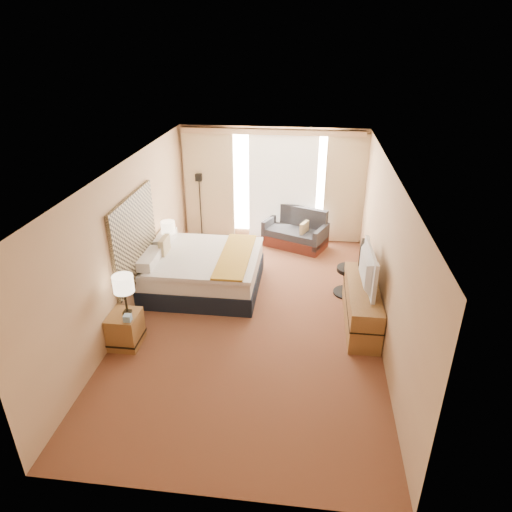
# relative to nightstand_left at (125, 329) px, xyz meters

# --- Properties ---
(floor) EXTENTS (4.20, 7.00, 0.02)m
(floor) POSITION_rel_nightstand_left_xyz_m (1.87, 1.05, -0.28)
(floor) COLOR maroon
(floor) RESTS_ON ground
(ceiling) EXTENTS (4.20, 7.00, 0.02)m
(ceiling) POSITION_rel_nightstand_left_xyz_m (1.87, 1.05, 2.33)
(ceiling) COLOR silver
(ceiling) RESTS_ON wall_back
(wall_back) EXTENTS (4.20, 0.02, 2.60)m
(wall_back) POSITION_rel_nightstand_left_xyz_m (1.87, 4.55, 1.02)
(wall_back) COLOR tan
(wall_back) RESTS_ON ground
(wall_front) EXTENTS (4.20, 0.02, 2.60)m
(wall_front) POSITION_rel_nightstand_left_xyz_m (1.87, -2.45, 1.02)
(wall_front) COLOR tan
(wall_front) RESTS_ON ground
(wall_left) EXTENTS (0.02, 7.00, 2.60)m
(wall_left) POSITION_rel_nightstand_left_xyz_m (-0.23, 1.05, 1.02)
(wall_left) COLOR tan
(wall_left) RESTS_ON ground
(wall_right) EXTENTS (0.02, 7.00, 2.60)m
(wall_right) POSITION_rel_nightstand_left_xyz_m (3.97, 1.05, 1.02)
(wall_right) COLOR tan
(wall_right) RESTS_ON ground
(headboard) EXTENTS (0.06, 1.85, 1.50)m
(headboard) POSITION_rel_nightstand_left_xyz_m (-0.19, 1.25, 1.01)
(headboard) COLOR black
(headboard) RESTS_ON wall_left
(nightstand_left) EXTENTS (0.45, 0.52, 0.55)m
(nightstand_left) POSITION_rel_nightstand_left_xyz_m (0.00, 0.00, 0.00)
(nightstand_left) COLOR #9C6638
(nightstand_left) RESTS_ON floor
(nightstand_right) EXTENTS (0.45, 0.52, 0.55)m
(nightstand_right) POSITION_rel_nightstand_left_xyz_m (0.00, 2.50, 0.00)
(nightstand_right) COLOR #9C6638
(nightstand_right) RESTS_ON floor
(media_dresser) EXTENTS (0.50, 1.80, 0.70)m
(media_dresser) POSITION_rel_nightstand_left_xyz_m (3.70, 1.05, 0.07)
(media_dresser) COLOR #9C6638
(media_dresser) RESTS_ON floor
(window) EXTENTS (2.30, 0.02, 2.30)m
(window) POSITION_rel_nightstand_left_xyz_m (2.12, 4.52, 1.04)
(window) COLOR white
(window) RESTS_ON wall_back
(curtains) EXTENTS (4.12, 0.19, 2.56)m
(curtains) POSITION_rel_nightstand_left_xyz_m (1.87, 4.44, 1.13)
(curtains) COLOR beige
(curtains) RESTS_ON floor
(bed) EXTENTS (2.09, 1.91, 1.01)m
(bed) POSITION_rel_nightstand_left_xyz_m (0.81, 1.90, 0.10)
(bed) COLOR black
(bed) RESTS_ON floor
(loveseat) EXTENTS (1.56, 1.22, 0.86)m
(loveseat) POSITION_rel_nightstand_left_xyz_m (2.48, 4.09, 0.01)
(loveseat) COLOR #4F2016
(loveseat) RESTS_ON floor
(floor_lamp) EXTENTS (0.20, 0.20, 1.55)m
(floor_lamp) POSITION_rel_nightstand_left_xyz_m (0.20, 4.35, 0.82)
(floor_lamp) COLOR black
(floor_lamp) RESTS_ON floor
(desk_chair) EXTENTS (0.52, 0.52, 1.07)m
(desk_chair) POSITION_rel_nightstand_left_xyz_m (3.60, 2.00, 0.20)
(desk_chair) COLOR black
(desk_chair) RESTS_ON floor
(lamp_left) EXTENTS (0.31, 0.31, 0.66)m
(lamp_left) POSITION_rel_nightstand_left_xyz_m (0.05, 0.04, 0.78)
(lamp_left) COLOR black
(lamp_left) RESTS_ON nightstand_left
(lamp_right) EXTENTS (0.27, 0.27, 0.58)m
(lamp_right) POSITION_rel_nightstand_left_xyz_m (0.02, 2.42, 0.72)
(lamp_right) COLOR black
(lamp_right) RESTS_ON nightstand_right
(tissue_box) EXTENTS (0.12, 0.12, 0.10)m
(tissue_box) POSITION_rel_nightstand_left_xyz_m (0.14, -0.15, 0.33)
(tissue_box) COLOR #7CA3C1
(tissue_box) RESTS_ON nightstand_left
(telephone) EXTENTS (0.21, 0.17, 0.08)m
(telephone) POSITION_rel_nightstand_left_xyz_m (0.06, 2.53, 0.31)
(telephone) COLOR black
(telephone) RESTS_ON nightstand_right
(television) EXTENTS (0.20, 1.15, 0.66)m
(television) POSITION_rel_nightstand_left_xyz_m (3.65, 1.07, 0.76)
(television) COLOR black
(television) RESTS_ON media_dresser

